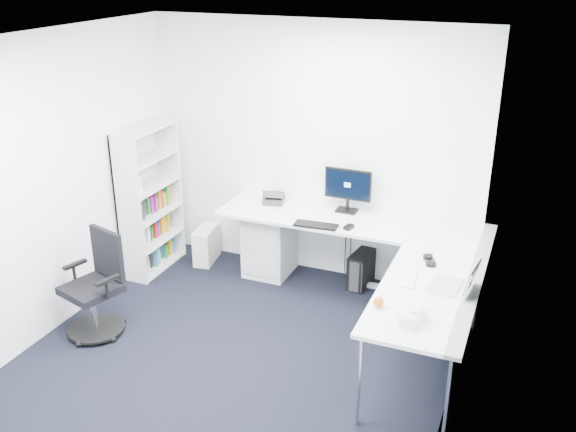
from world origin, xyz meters
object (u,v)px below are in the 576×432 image
at_px(l_desk, 339,271).
at_px(laptop, 446,273).
at_px(monitor, 348,190).
at_px(bookshelf, 150,200).
at_px(task_chair, 91,286).

height_order(l_desk, laptop, laptop).
bearing_deg(l_desk, monitor, 101.48).
xyz_separation_m(bookshelf, laptop, (3.27, -0.73, 0.12)).
height_order(l_desk, task_chair, task_chair).
relative_size(bookshelf, laptop, 4.70).
bearing_deg(monitor, bookshelf, -165.09).
bearing_deg(monitor, l_desk, -77.36).
relative_size(l_desk, task_chair, 2.81).
relative_size(task_chair, laptop, 2.84).
distance_m(l_desk, task_chair, 2.34).
relative_size(l_desk, monitor, 5.58).
bearing_deg(l_desk, bookshelf, 178.68).
bearing_deg(bookshelf, l_desk, -1.32).
distance_m(task_chair, laptop, 3.13).
height_order(bookshelf, monitor, bookshelf).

